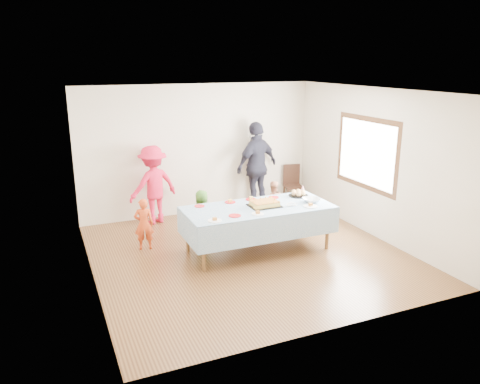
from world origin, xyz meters
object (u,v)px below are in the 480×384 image
at_px(birthday_cake, 264,204).
at_px(adult_left, 153,185).
at_px(dining_chair, 292,182).
at_px(party_table, 258,210).

xyz_separation_m(birthday_cake, adult_left, (-1.40, 2.12, -0.04)).
bearing_deg(dining_chair, adult_left, -164.85).
height_order(birthday_cake, adult_left, adult_left).
xyz_separation_m(birthday_cake, dining_chair, (1.78, 2.19, -0.33)).
bearing_deg(adult_left, dining_chair, 164.83).
bearing_deg(party_table, dining_chair, 49.06).
xyz_separation_m(party_table, adult_left, (-1.29, 2.11, 0.06)).
relative_size(party_table, birthday_cake, 4.86).
distance_m(party_table, birthday_cake, 0.15).
bearing_deg(adult_left, birthday_cake, 107.01).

